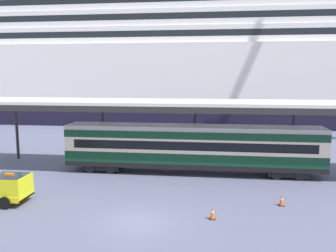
{
  "coord_description": "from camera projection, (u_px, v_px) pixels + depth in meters",
  "views": [
    {
      "loc": [
        4.27,
        -19.42,
        8.34
      ],
      "look_at": [
        0.71,
        7.56,
        4.5
      ],
      "focal_mm": 38.79,
      "sensor_mm": 36.0,
      "label": 1
    }
  ],
  "objects": [
    {
      "name": "platform_canopy",
      "position": [
        193.0,
        104.0,
        30.66
      ],
      "size": [
        44.22,
        6.13,
        6.15
      ],
      "color": "silver",
      "rests_on": "ground"
    },
    {
      "name": "ground_plane",
      "position": [
        138.0,
        222.0,
        20.78
      ],
      "size": [
        400.0,
        400.0,
        0.0
      ],
      "primitive_type": "plane",
      "color": "slate"
    },
    {
      "name": "train_carriage",
      "position": [
        192.0,
        147.0,
        30.75
      ],
      "size": [
        21.56,
        2.81,
        4.11
      ],
      "color": "black",
      "rests_on": "ground"
    },
    {
      "name": "cruise_ship",
      "position": [
        268.0,
        53.0,
        65.12
      ],
      "size": [
        153.76,
        23.41,
        37.02
      ],
      "color": "black",
      "rests_on": "ground"
    },
    {
      "name": "traffic_cone_mid",
      "position": [
        212.0,
        213.0,
        21.1
      ],
      "size": [
        0.36,
        0.36,
        0.76
      ],
      "color": "black",
      "rests_on": "ground"
    },
    {
      "name": "traffic_cone_near",
      "position": [
        282.0,
        200.0,
        23.28
      ],
      "size": [
        0.36,
        0.36,
        0.73
      ],
      "color": "black",
      "rests_on": "ground"
    }
  ]
}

